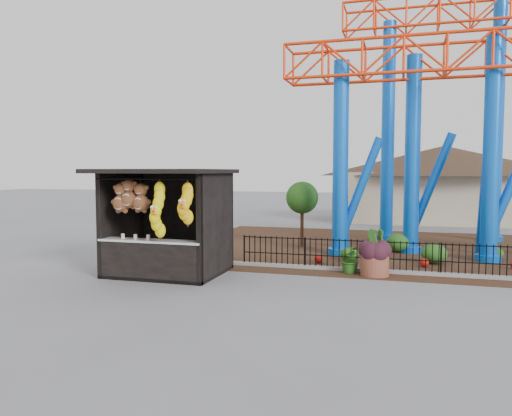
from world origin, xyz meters
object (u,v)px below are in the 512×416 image
(roller_coaster, at_px, (444,82))
(potted_plant, at_px, (351,259))
(terracotta_planter, at_px, (375,265))
(prize_booth, at_px, (163,223))

(roller_coaster, xyz_separation_m, potted_plant, (-2.86, -5.53, -6.01))
(terracotta_planter, bearing_deg, prize_booth, -164.23)
(prize_booth, relative_size, potted_plant, 4.08)
(terracotta_planter, relative_size, potted_plant, 0.96)
(prize_booth, height_order, potted_plant, prize_booth)
(prize_booth, xyz_separation_m, roller_coaster, (8.12, 7.35, 4.89))
(roller_coaster, height_order, potted_plant, roller_coaster)
(prize_booth, bearing_deg, roller_coaster, 42.15)
(potted_plant, bearing_deg, terracotta_planter, 6.63)
(prize_booth, distance_m, terracotta_planter, 6.30)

